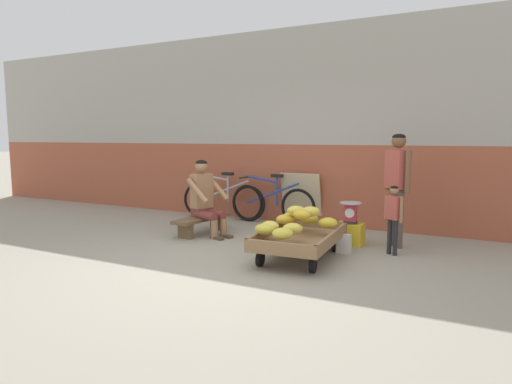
{
  "coord_description": "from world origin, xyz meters",
  "views": [
    {
      "loc": [
        2.67,
        -4.33,
        1.49
      ],
      "look_at": [
        -0.1,
        1.0,
        0.75
      ],
      "focal_mm": 31.53,
      "sensor_mm": 36.0,
      "label": 1
    }
  ],
  "objects_px": {
    "sign_board": "(301,199)",
    "customer_adult": "(397,177)",
    "vendor_seated": "(205,198)",
    "bicycle_near_left": "(223,200)",
    "customer_child": "(393,212)",
    "weighing_scale": "(351,212)",
    "shopping_bag": "(344,244)",
    "banana_cart": "(300,239)",
    "plastic_crate": "(350,234)",
    "low_bench": "(202,221)",
    "bicycle_far_left": "(272,203)"
  },
  "relations": [
    {
      "from": "vendor_seated",
      "to": "shopping_bag",
      "type": "distance_m",
      "value": 2.23
    },
    {
      "from": "plastic_crate",
      "to": "sign_board",
      "type": "xyz_separation_m",
      "value": [
        -1.16,
        1.07,
        0.29
      ]
    },
    {
      "from": "bicycle_near_left",
      "to": "customer_child",
      "type": "height_order",
      "value": "customer_child"
    },
    {
      "from": "vendor_seated",
      "to": "plastic_crate",
      "type": "bearing_deg",
      "value": 10.32
    },
    {
      "from": "vendor_seated",
      "to": "sign_board",
      "type": "height_order",
      "value": "vendor_seated"
    },
    {
      "from": "weighing_scale",
      "to": "sign_board",
      "type": "distance_m",
      "value": 1.58
    },
    {
      "from": "customer_child",
      "to": "bicycle_near_left",
      "type": "bearing_deg",
      "value": 160.76
    },
    {
      "from": "plastic_crate",
      "to": "sign_board",
      "type": "distance_m",
      "value": 1.6
    },
    {
      "from": "vendor_seated",
      "to": "bicycle_far_left",
      "type": "height_order",
      "value": "vendor_seated"
    },
    {
      "from": "sign_board",
      "to": "customer_child",
      "type": "xyz_separation_m",
      "value": [
        1.78,
        -1.35,
        0.1
      ]
    },
    {
      "from": "low_bench",
      "to": "customer_child",
      "type": "relative_size",
      "value": 1.27
    },
    {
      "from": "weighing_scale",
      "to": "bicycle_far_left",
      "type": "xyz_separation_m",
      "value": [
        -1.62,
        0.88,
        -0.1
      ]
    },
    {
      "from": "sign_board",
      "to": "vendor_seated",
      "type": "bearing_deg",
      "value": -123.81
    },
    {
      "from": "sign_board",
      "to": "customer_adult",
      "type": "height_order",
      "value": "customer_adult"
    },
    {
      "from": "low_bench",
      "to": "bicycle_far_left",
      "type": "bearing_deg",
      "value": 64.31
    },
    {
      "from": "weighing_scale",
      "to": "shopping_bag",
      "type": "xyz_separation_m",
      "value": [
        0.05,
        -0.47,
        -0.33
      ]
    },
    {
      "from": "low_bench",
      "to": "bicycle_near_left",
      "type": "relative_size",
      "value": 0.68
    },
    {
      "from": "banana_cart",
      "to": "customer_child",
      "type": "height_order",
      "value": "customer_child"
    },
    {
      "from": "vendor_seated",
      "to": "sign_board",
      "type": "bearing_deg",
      "value": 56.19
    },
    {
      "from": "plastic_crate",
      "to": "shopping_bag",
      "type": "distance_m",
      "value": 0.48
    },
    {
      "from": "customer_child",
      "to": "shopping_bag",
      "type": "xyz_separation_m",
      "value": [
        -0.57,
        -0.19,
        -0.42
      ]
    },
    {
      "from": "bicycle_near_left",
      "to": "customer_adult",
      "type": "xyz_separation_m",
      "value": [
        3.17,
        -0.67,
        0.6
      ]
    },
    {
      "from": "weighing_scale",
      "to": "bicycle_near_left",
      "type": "height_order",
      "value": "bicycle_near_left"
    },
    {
      "from": "weighing_scale",
      "to": "bicycle_near_left",
      "type": "distance_m",
      "value": 2.72
    },
    {
      "from": "bicycle_near_left",
      "to": "bicycle_far_left",
      "type": "relative_size",
      "value": 1.0
    },
    {
      "from": "customer_adult",
      "to": "sign_board",
      "type": "bearing_deg",
      "value": 152.41
    },
    {
      "from": "vendor_seated",
      "to": "plastic_crate",
      "type": "height_order",
      "value": "vendor_seated"
    },
    {
      "from": "banana_cart",
      "to": "shopping_bag",
      "type": "relative_size",
      "value": 6.22
    },
    {
      "from": "bicycle_near_left",
      "to": "plastic_crate",
      "type": "bearing_deg",
      "value": -18.01
    },
    {
      "from": "customer_child",
      "to": "shopping_bag",
      "type": "bearing_deg",
      "value": -161.43
    },
    {
      "from": "vendor_seated",
      "to": "customer_adult",
      "type": "distance_m",
      "value": 2.8
    },
    {
      "from": "shopping_bag",
      "to": "plastic_crate",
      "type": "bearing_deg",
      "value": 96.16
    },
    {
      "from": "plastic_crate",
      "to": "bicycle_near_left",
      "type": "height_order",
      "value": "bicycle_near_left"
    },
    {
      "from": "weighing_scale",
      "to": "bicycle_far_left",
      "type": "bearing_deg",
      "value": 151.58
    },
    {
      "from": "bicycle_near_left",
      "to": "bicycle_far_left",
      "type": "height_order",
      "value": "same"
    },
    {
      "from": "banana_cart",
      "to": "sign_board",
      "type": "distance_m",
      "value": 2.23
    },
    {
      "from": "vendor_seated",
      "to": "bicycle_near_left",
      "type": "distance_m",
      "value": 1.33
    },
    {
      "from": "vendor_seated",
      "to": "bicycle_near_left",
      "type": "height_order",
      "value": "vendor_seated"
    },
    {
      "from": "sign_board",
      "to": "customer_child",
      "type": "relative_size",
      "value": 1.0
    },
    {
      "from": "low_bench",
      "to": "bicycle_near_left",
      "type": "bearing_deg",
      "value": 106.93
    },
    {
      "from": "plastic_crate",
      "to": "bicycle_far_left",
      "type": "relative_size",
      "value": 0.22
    },
    {
      "from": "vendor_seated",
      "to": "plastic_crate",
      "type": "relative_size",
      "value": 3.17
    },
    {
      "from": "banana_cart",
      "to": "customer_child",
      "type": "distance_m",
      "value": 1.24
    },
    {
      "from": "banana_cart",
      "to": "customer_adult",
      "type": "height_order",
      "value": "customer_adult"
    },
    {
      "from": "vendor_seated",
      "to": "weighing_scale",
      "type": "distance_m",
      "value": 2.17
    },
    {
      "from": "shopping_bag",
      "to": "banana_cart",
      "type": "bearing_deg",
      "value": -126.99
    },
    {
      "from": "plastic_crate",
      "to": "bicycle_near_left",
      "type": "bearing_deg",
      "value": 161.99
    },
    {
      "from": "bicycle_near_left",
      "to": "customer_adult",
      "type": "distance_m",
      "value": 3.29
    },
    {
      "from": "vendor_seated",
      "to": "bicycle_far_left",
      "type": "distance_m",
      "value": 1.38
    },
    {
      "from": "plastic_crate",
      "to": "bicycle_near_left",
      "type": "relative_size",
      "value": 0.22
    }
  ]
}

